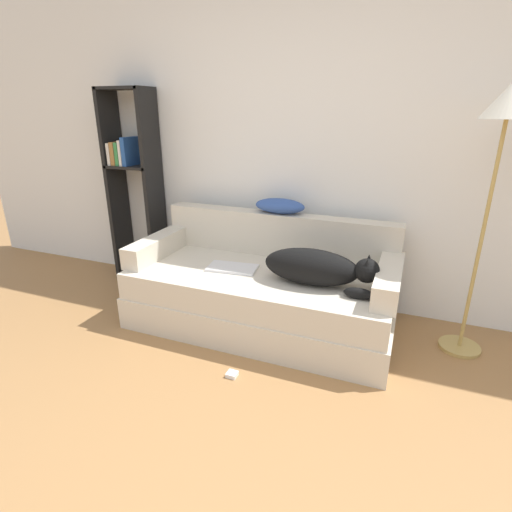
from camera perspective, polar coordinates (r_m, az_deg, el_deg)
name	(u,v)px	position (r m, az deg, el deg)	size (l,w,h in m)	color
wall_back	(315,135)	(3.18, 8.40, 16.78)	(7.14, 0.06, 2.70)	white
couch	(261,299)	(2.97, 0.69, -6.11)	(1.90, 0.89, 0.43)	beige
couch_backrest	(278,234)	(3.16, 3.18, 3.11)	(1.86, 0.15, 0.34)	beige
couch_arm_left	(157,246)	(3.25, -13.91, 1.36)	(0.15, 0.70, 0.16)	beige
couch_arm_right	(389,280)	(2.68, 18.43, -3.20)	(0.15, 0.70, 0.16)	beige
dog	(317,268)	(2.65, 8.69, -1.64)	(0.76, 0.28, 0.24)	black
laptop	(233,268)	(2.92, -3.38, -1.70)	(0.38, 0.24, 0.02)	silver
throw_pillow	(280,206)	(3.11, 3.43, 7.17)	(0.39, 0.20, 0.11)	#335199
bookshelf	(133,177)	(3.77, -17.23, 10.78)	(0.45, 0.26, 1.70)	black
floor_lamp	(503,134)	(2.72, 31.83, 14.56)	(0.29, 0.29, 1.68)	tan
power_adapter	(232,374)	(2.54, -3.45, -16.52)	(0.06, 0.06, 0.03)	white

